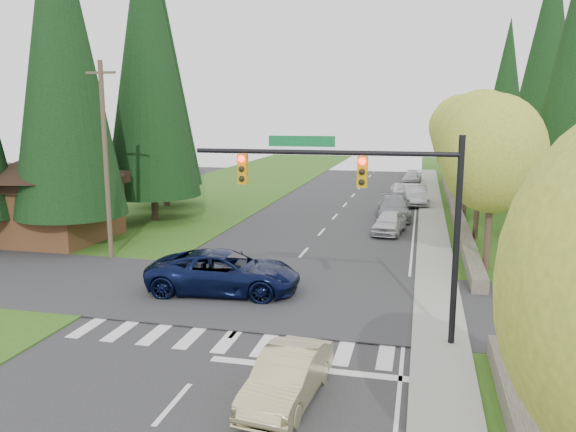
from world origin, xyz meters
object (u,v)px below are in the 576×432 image
at_px(sedan_champagne, 287,377).
at_px(suv_navy, 224,272).
at_px(parked_car_b, 394,208).
at_px(parked_car_d, 400,190).
at_px(parked_car_a, 389,222).
at_px(parked_car_c, 415,195).
at_px(parked_car_e, 412,177).

relative_size(sedan_champagne, suv_navy, 0.64).
xyz_separation_m(parked_car_b, parked_car_d, (0.00, 10.64, -0.13)).
bearing_deg(parked_car_a, parked_car_c, 89.99).
xyz_separation_m(parked_car_a, parked_car_e, (0.84, 26.40, -0.07)).
xyz_separation_m(suv_navy, parked_car_b, (6.03, 18.70, -0.09)).
bearing_deg(suv_navy, parked_car_e, -15.34).
xyz_separation_m(sedan_champagne, parked_car_b, (1.35, 26.88, 0.12)).
height_order(parked_car_a, parked_car_b, parked_car_b).
xyz_separation_m(suv_navy, parked_car_a, (6.03, 13.52, -0.17)).
height_order(parked_car_d, parked_car_e, parked_car_d).
height_order(parked_car_b, parked_car_d, parked_car_b).
bearing_deg(sedan_champagne, parked_car_a, 92.15).
relative_size(suv_navy, parked_car_b, 1.17).
relative_size(parked_car_a, parked_car_e, 0.94).
xyz_separation_m(sedan_champagne, parked_car_e, (2.19, 48.09, -0.03)).
bearing_deg(parked_car_a, sedan_champagne, -86.81).
bearing_deg(parked_car_b, suv_navy, -112.53).
bearing_deg(parked_car_d, suv_navy, -108.95).
height_order(parked_car_c, parked_car_d, parked_car_c).
bearing_deg(parked_car_b, parked_car_d, 85.35).
height_order(parked_car_a, parked_car_e, parked_car_a).
relative_size(sedan_champagne, parked_car_e, 0.92).
distance_m(suv_navy, parked_car_c, 26.38).
xyz_separation_m(parked_car_c, parked_car_e, (-0.56, 14.60, -0.18)).
distance_m(sedan_champagne, parked_car_c, 33.61).
height_order(parked_car_c, parked_car_e, parked_car_c).
xyz_separation_m(suv_navy, parked_car_d, (6.03, 29.34, -0.23)).
height_order(sedan_champagne, parked_car_d, sedan_champagne).
relative_size(sedan_champagne, parked_car_c, 0.81).
bearing_deg(parked_car_a, parked_car_e, 94.94).
xyz_separation_m(parked_car_a, parked_car_c, (1.40, 11.79, 0.11)).
xyz_separation_m(parked_car_d, parked_car_e, (0.84, 10.57, -0.01)).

